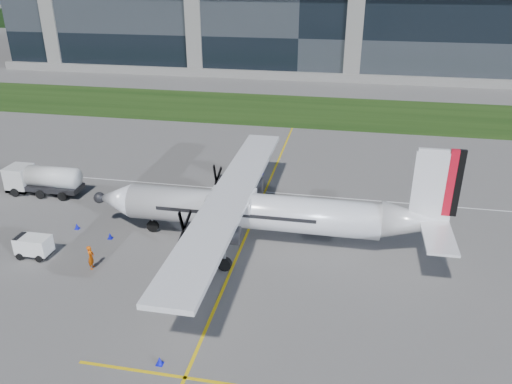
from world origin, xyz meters
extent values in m
plane|color=#605D5B|center=(0.00, 40.00, 0.00)|extent=(400.00, 400.00, 0.00)
cube|color=#19340E|center=(0.00, 48.00, 0.02)|extent=(400.00, 18.00, 0.04)
cube|color=black|center=(0.00, 80.00, 7.50)|extent=(120.00, 20.00, 15.00)
cube|color=black|center=(0.00, 140.00, 3.00)|extent=(400.00, 6.00, 6.00)
cube|color=yellow|center=(3.00, 10.00, 0.01)|extent=(0.20, 70.00, 0.01)
imported|color=#F25907|center=(-6.79, 2.72, 1.02)|extent=(0.75, 0.93, 2.05)
cone|color=#0B0FC8|center=(-7.45, 6.90, 0.25)|extent=(0.36, 0.36, 0.50)
cone|color=#0B0FC8|center=(1.35, -5.32, 0.25)|extent=(0.36, 0.36, 0.50)
cone|color=#0B0FC8|center=(1.87, 22.36, 0.25)|extent=(0.36, 0.36, 0.50)
cone|color=#0B0FC8|center=(-10.84, 7.86, 0.25)|extent=(0.36, 0.36, 0.50)
camera|label=1|loc=(10.41, -24.67, 19.65)|focal=35.00mm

